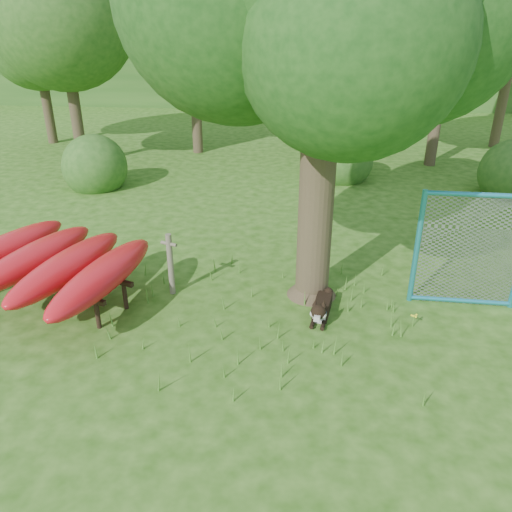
# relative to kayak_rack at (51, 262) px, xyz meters

# --- Properties ---
(ground) EXTENTS (80.00, 80.00, 0.00)m
(ground) POSITION_rel_kayak_rack_xyz_m (3.18, -1.20, -0.73)
(ground) COLOR #245010
(ground) RESTS_ON ground
(wooden_post) EXTENTS (0.30, 0.16, 1.11)m
(wooden_post) POSITION_rel_kayak_rack_xyz_m (1.87, 0.46, -0.15)
(wooden_post) COLOR #5F5847
(wooden_post) RESTS_ON ground
(kayak_rack) EXTENTS (3.33, 3.60, 0.96)m
(kayak_rack) POSITION_rel_kayak_rack_xyz_m (0.00, 0.00, 0.00)
(kayak_rack) COLOR black
(kayak_rack) RESTS_ON ground
(husky_dog) EXTENTS (0.39, 1.03, 0.46)m
(husky_dog) POSITION_rel_kayak_rack_xyz_m (4.42, -0.08, -0.57)
(husky_dog) COLOR black
(husky_dog) RESTS_ON ground
(wildflower_clump) EXTENTS (0.10, 0.09, 0.22)m
(wildflower_clump) POSITION_rel_kayak_rack_xyz_m (5.84, -0.20, -0.56)
(wildflower_clump) COLOR #4C812A
(wildflower_clump) RESTS_ON ground
(bg_tree_a) EXTENTS (4.40, 4.40, 6.70)m
(bg_tree_a) POSITION_rel_kayak_rack_xyz_m (-3.32, 8.80, 3.75)
(bg_tree_a) COLOR #3B2F20
(bg_tree_a) RESTS_ON ground
(bg_tree_c) EXTENTS (4.00, 4.00, 6.12)m
(bg_tree_c) POSITION_rel_kayak_rack_xyz_m (4.68, 11.80, 3.37)
(bg_tree_c) COLOR #3B2F20
(bg_tree_c) RESTS_ON ground
(bg_tree_f) EXTENTS (3.60, 3.60, 5.55)m
(bg_tree_f) POSITION_rel_kayak_rack_xyz_m (-5.82, 11.80, 3.00)
(bg_tree_f) COLOR #3B2F20
(bg_tree_f) RESTS_ON ground
(shrub_left) EXTENTS (1.80, 1.80, 1.80)m
(shrub_left) POSITION_rel_kayak_rack_xyz_m (-1.82, 6.30, -0.73)
(shrub_left) COLOR #27541B
(shrub_left) RESTS_ON ground
(shrub_right) EXTENTS (1.80, 1.80, 1.80)m
(shrub_right) POSITION_rel_kayak_rack_xyz_m (9.68, 6.80, -0.73)
(shrub_right) COLOR #27541B
(shrub_right) RESTS_ON ground
(shrub_mid) EXTENTS (1.80, 1.80, 1.80)m
(shrub_mid) POSITION_rel_kayak_rack_xyz_m (5.18, 7.80, -0.73)
(shrub_mid) COLOR #27541B
(shrub_mid) RESTS_ON ground
(wooded_hillside) EXTENTS (80.00, 12.00, 6.00)m
(wooded_hillside) POSITION_rel_kayak_rack_xyz_m (3.18, 26.80, 2.27)
(wooded_hillside) COLOR #27541B
(wooded_hillside) RESTS_ON ground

